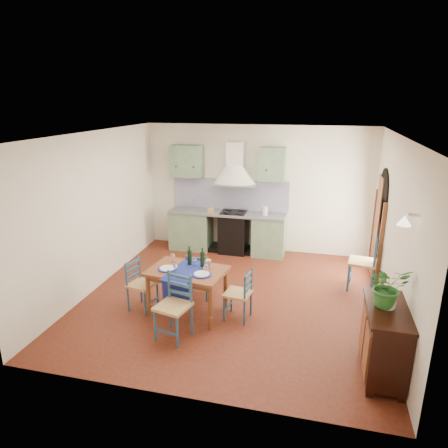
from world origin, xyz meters
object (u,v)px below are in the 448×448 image
(dining_table, at_px, (187,275))
(sideboard, at_px, (384,339))
(potted_plant, at_px, (388,287))
(chair_near, at_px, (174,306))

(dining_table, height_order, sideboard, dining_table)
(dining_table, relative_size, potted_plant, 2.47)
(dining_table, relative_size, chair_near, 1.35)
(dining_table, xyz_separation_m, sideboard, (2.83, -0.86, -0.16))
(potted_plant, bearing_deg, chair_near, 177.18)
(chair_near, relative_size, sideboard, 0.90)
(chair_near, bearing_deg, dining_table, 92.45)
(chair_near, height_order, potted_plant, potted_plant)
(dining_table, bearing_deg, sideboard, -16.97)
(sideboard, bearing_deg, chair_near, 176.24)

